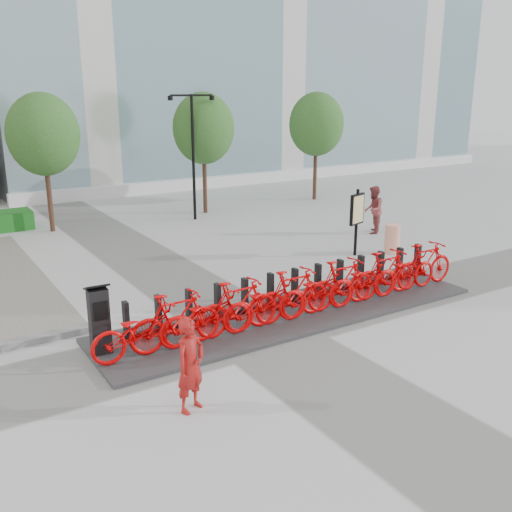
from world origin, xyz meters
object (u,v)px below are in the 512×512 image
worker_red (190,365)px  construction_barrel (392,239)px  pedestrian (373,210)px  kiosk (99,319)px  bike_0 (142,331)px  map_sign (357,212)px

worker_red → construction_barrel: size_ratio=1.72×
worker_red → pedestrian: 13.45m
kiosk → pedestrian: bearing=25.5°
bike_0 → kiosk: kiosk is taller
construction_barrel → pedestrian: bearing=60.1°
kiosk → construction_barrel: (10.42, 2.40, -0.31)m
worker_red → map_sign: 10.24m
pedestrian → map_sign: map_sign is taller
bike_0 → map_sign: map_sign is taller
map_sign → kiosk: bearing=179.2°
construction_barrel → map_sign: (-1.21, 0.41, 0.95)m
pedestrian → bike_0: bearing=-14.4°
worker_red → pedestrian: (11.14, 7.53, 0.07)m
bike_0 → construction_barrel: bearing=-72.9°
bike_0 → construction_barrel: size_ratio=2.17×
pedestrian → kiosk: bearing=-18.1°
kiosk → construction_barrel: bearing=16.5°
bike_0 → construction_barrel: 10.24m
worker_red → pedestrian: bearing=10.2°
worker_red → construction_barrel: worker_red is taller
bike_0 → worker_red: bearing=-179.9°
kiosk → pedestrian: pedestrian is taller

